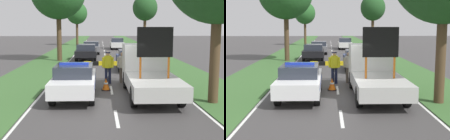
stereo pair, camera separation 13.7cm
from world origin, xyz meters
TOP-DOWN VIEW (x-y plane):
  - ground_plane at (0.00, 0.00)m, footprint 160.00×160.00m
  - lane_markings at (0.00, 17.13)m, footprint 6.78×72.51m
  - grass_verge_left at (-5.12, 20.00)m, footprint 3.36×120.00m
  - grass_verge_right at (5.12, 20.00)m, footprint 3.36×120.00m
  - police_car at (-1.72, 0.06)m, footprint 1.85×4.86m
  - work_truck at (1.72, 0.73)m, footprint 2.15×5.91m
  - road_barrier at (-0.20, 4.34)m, footprint 2.63×0.08m
  - police_officer at (-0.13, 3.35)m, footprint 0.65×0.41m
  - pedestrian_civilian at (0.70, 3.56)m, footprint 0.63×0.40m
  - traffic_cone_near_police at (-2.47, 2.85)m, footprint 0.41×0.41m
  - traffic_cone_centre_front at (-0.27, 1.56)m, footprint 0.45×0.45m
  - traffic_cone_near_truck at (1.46, 3.53)m, footprint 0.46×0.46m
  - queued_car_hatch_blue at (1.67, 8.79)m, footprint 1.92×4.31m
  - queued_car_sedan_black at (-1.85, 15.53)m, footprint 1.92×4.15m
  - queued_car_suv_grey at (-1.52, 21.88)m, footprint 1.87×4.51m
  - queued_car_van_white at (1.81, 28.73)m, footprint 1.80×4.43m
  - roadside_tree_near_right at (5.34, 27.02)m, footprint 3.20×3.20m
  - roadside_tree_mid_right at (-4.17, 36.63)m, footprint 3.32×3.32m

SIDE VIEW (x-z plane):
  - ground_plane at x=0.00m, z-range 0.00..0.00m
  - lane_markings at x=0.00m, z-range 0.00..0.01m
  - grass_verge_left at x=-5.12m, z-range 0.00..0.03m
  - grass_verge_right at x=5.12m, z-range 0.00..0.03m
  - traffic_cone_near_police at x=-2.47m, z-range 0.00..0.57m
  - traffic_cone_centre_front at x=-0.27m, z-range 0.00..0.61m
  - traffic_cone_near_truck at x=1.46m, z-range 0.00..0.63m
  - queued_car_suv_grey at x=-1.52m, z-range 0.04..1.45m
  - queued_car_hatch_blue at x=1.67m, z-range 0.03..1.50m
  - queued_car_van_white at x=1.81m, z-range 0.01..1.52m
  - queued_car_sedan_black at x=-1.85m, z-range 0.04..1.51m
  - police_car at x=-1.72m, z-range 0.00..1.60m
  - road_barrier at x=-0.20m, z-range 0.37..1.51m
  - pedestrian_civilian at x=0.70m, z-range 0.15..1.90m
  - police_officer at x=-0.13m, z-range 0.17..1.97m
  - work_truck at x=1.72m, z-range -0.49..2.68m
  - roadside_tree_mid_right at x=-4.17m, z-range 1.65..8.52m
  - roadside_tree_near_right at x=5.34m, z-range 1.84..9.00m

